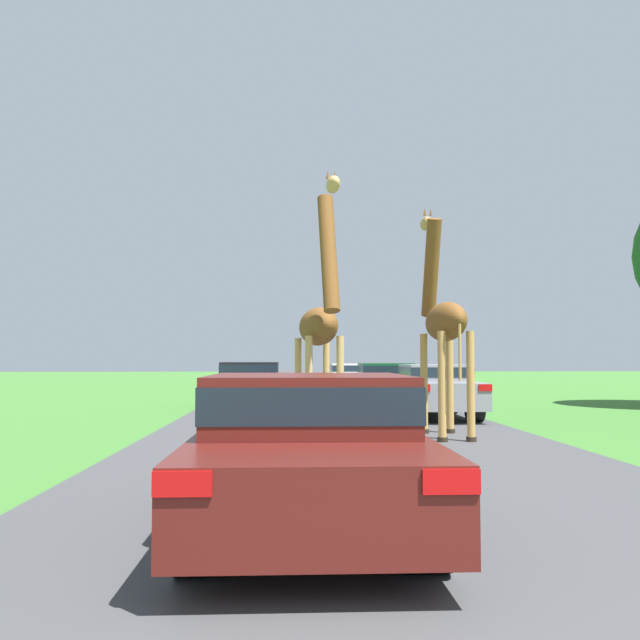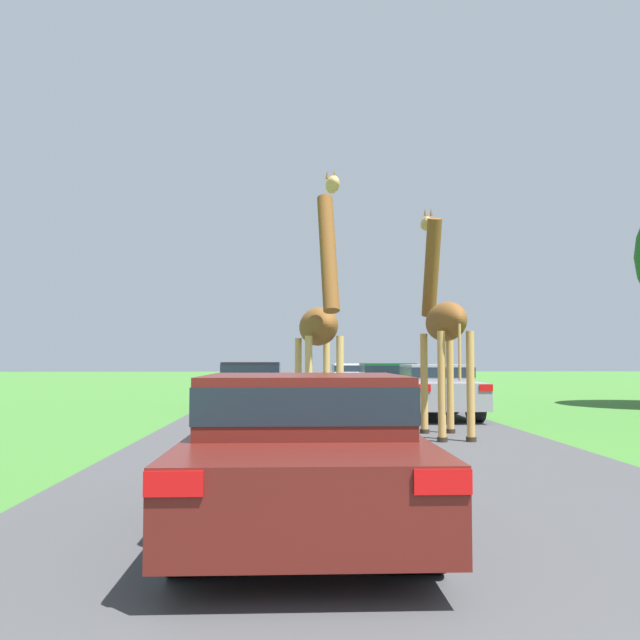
% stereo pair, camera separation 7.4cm
% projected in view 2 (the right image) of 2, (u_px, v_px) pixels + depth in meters
% --- Properties ---
extents(road, '(7.79, 120.00, 0.00)m').
position_uv_depth(road, '(315.00, 393.00, 30.51)').
color(road, '#424244').
rests_on(road, ground).
extents(giraffe_near_road, '(0.98, 3.06, 4.99)m').
position_uv_depth(giraffe_near_road, '(320.00, 321.00, 13.54)').
color(giraffe_near_road, tan).
rests_on(giraffe_near_road, ground).
extents(giraffe_companion, '(0.78, 2.84, 4.83)m').
position_uv_depth(giraffe_companion, '(443.00, 319.00, 13.50)').
color(giraffe_companion, tan).
rests_on(giraffe_companion, ground).
extents(car_lead_maroon, '(1.96, 4.25, 1.39)m').
position_uv_depth(car_lead_maroon, '(304.00, 447.00, 6.13)').
color(car_lead_maroon, '#561914').
rests_on(car_lead_maroon, ground).
extents(car_queue_right, '(1.97, 4.37, 1.42)m').
position_uv_depth(car_queue_right, '(252.00, 383.00, 21.48)').
color(car_queue_right, black).
rests_on(car_queue_right, ground).
extents(car_queue_left, '(1.72, 4.12, 1.32)m').
position_uv_depth(car_queue_left, '(351.00, 378.00, 29.20)').
color(car_queue_left, silver).
rests_on(car_queue_left, ground).
extents(car_far_ahead, '(1.92, 4.09, 1.38)m').
position_uv_depth(car_far_ahead, '(387.00, 382.00, 23.08)').
color(car_far_ahead, '#144C28').
rests_on(car_far_ahead, ground).
extents(car_verge_right, '(1.76, 4.26, 1.38)m').
position_uv_depth(car_verge_right, '(436.00, 389.00, 17.69)').
color(car_verge_right, gray).
rests_on(car_verge_right, ground).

